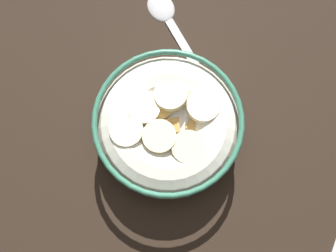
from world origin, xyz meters
TOP-DOWN VIEW (x-y plane):
  - ground_plane at (0.00, 0.00)cm, footprint 107.71×107.71cm
  - cereal_bowl at (0.01, -0.01)cm, footprint 15.88×15.88cm
  - spoon at (-11.90, -6.24)cm, footprint 10.71×15.40cm

SIDE VIEW (x-z plane):
  - ground_plane at x=0.00cm, z-range -2.00..0.00cm
  - spoon at x=-11.90cm, z-range -0.07..0.73cm
  - cereal_bowl at x=0.01cm, z-range 0.11..6.15cm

